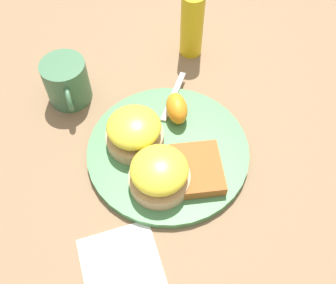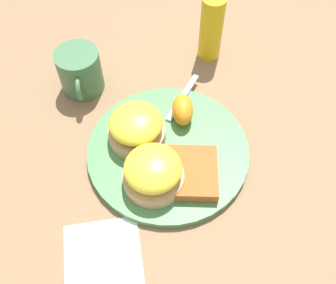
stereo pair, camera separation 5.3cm
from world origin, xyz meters
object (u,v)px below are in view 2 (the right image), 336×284
(sandwich_benedict_right, at_px, (153,172))
(condiment_bottle, at_px, (211,28))
(hashbrown_patty, at_px, (192,173))
(orange_wedge, at_px, (183,110))
(cup, at_px, (80,72))
(fork, at_px, (166,124))
(sandwich_benedict_left, at_px, (136,127))

(sandwich_benedict_right, bearing_deg, condiment_bottle, 154.30)
(hashbrown_patty, bearing_deg, orange_wedge, 179.90)
(cup, bearing_deg, fork, 50.72)
(sandwich_benedict_left, bearing_deg, fork, 112.77)
(sandwich_benedict_right, height_order, orange_wedge, sandwich_benedict_right)
(orange_wedge, height_order, fork, orange_wedge)
(orange_wedge, bearing_deg, hashbrown_patty, -0.10)
(orange_wedge, distance_m, cup, 0.20)
(hashbrown_patty, distance_m, orange_wedge, 0.12)
(orange_wedge, relative_size, cup, 0.56)
(cup, bearing_deg, sandwich_benedict_left, 33.87)
(sandwich_benedict_left, bearing_deg, orange_wedge, 112.71)
(orange_wedge, bearing_deg, cup, -120.99)
(fork, distance_m, cup, 0.19)
(cup, distance_m, condiment_bottle, 0.26)
(sandwich_benedict_left, relative_size, orange_wedge, 1.60)
(sandwich_benedict_right, bearing_deg, hashbrown_patty, 92.99)
(sandwich_benedict_right, xyz_separation_m, cup, (-0.23, -0.11, -0.00))
(fork, height_order, condiment_bottle, condiment_bottle)
(sandwich_benedict_right, relative_size, orange_wedge, 1.60)
(hashbrown_patty, distance_m, fork, 0.11)
(sandwich_benedict_left, bearing_deg, cup, -146.13)
(fork, xyz_separation_m, cup, (-0.12, -0.14, 0.03))
(sandwich_benedict_left, xyz_separation_m, cup, (-0.14, -0.09, -0.00))
(cup, bearing_deg, orange_wedge, 59.01)
(cup, height_order, condiment_bottle, condiment_bottle)
(hashbrown_patty, xyz_separation_m, orange_wedge, (-0.12, 0.00, 0.01))
(orange_wedge, xyz_separation_m, cup, (-0.10, -0.17, 0.01))
(condiment_bottle, bearing_deg, orange_wedge, -24.74)
(sandwich_benedict_left, relative_size, hashbrown_patty, 1.04)
(orange_wedge, xyz_separation_m, condiment_bottle, (-0.17, 0.08, 0.03))
(hashbrown_patty, distance_m, condiment_bottle, 0.30)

